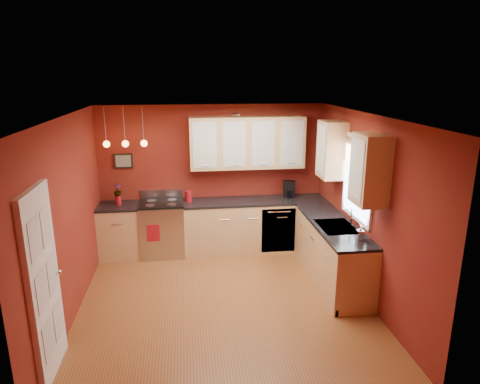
{
  "coord_description": "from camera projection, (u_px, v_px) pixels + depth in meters",
  "views": [
    {
      "loc": [
        -0.48,
        -5.4,
        3.13
      ],
      "look_at": [
        0.35,
        1.0,
        1.32
      ],
      "focal_mm": 32.0,
      "sensor_mm": 36.0,
      "label": 1
    }
  ],
  "objects": [
    {
      "name": "wall_left",
      "position": [
        68.0,
        221.0,
        5.46
      ],
      "size": [
        0.02,
        4.2,
        2.6
      ],
      "primitive_type": "cube",
      "color": "maroon",
      "rests_on": "floor"
    },
    {
      "name": "base_cabinets_back_right",
      "position": [
        255.0,
        226.0,
        7.75
      ],
      "size": [
        2.54,
        0.6,
        0.9
      ],
      "primitive_type": "cube",
      "color": "tan",
      "rests_on": "floor"
    },
    {
      "name": "wall_front",
      "position": [
        246.0,
        292.0,
        3.7
      ],
      "size": [
        4.0,
        0.02,
        2.6
      ],
      "primitive_type": "cube",
      "color": "maroon",
      "rests_on": "floor"
    },
    {
      "name": "red_canister",
      "position": [
        188.0,
        196.0,
        7.49
      ],
      "size": [
        0.13,
        0.13,
        0.19
      ],
      "color": "maroon",
      "rests_on": "counter_back_right"
    },
    {
      "name": "upper_cabinets_back",
      "position": [
        247.0,
        143.0,
        7.44
      ],
      "size": [
        2.0,
        0.35,
        0.9
      ],
      "primitive_type": "cube",
      "color": "tan",
      "rests_on": "wall_back"
    },
    {
      "name": "counter_back_left",
      "position": [
        118.0,
        206.0,
        7.32
      ],
      "size": [
        0.7,
        0.62,
        0.04
      ],
      "primitive_type": "cube",
      "color": "black",
      "rests_on": "base_cabinets_back_left"
    },
    {
      "name": "door_left_wall",
      "position": [
        44.0,
        285.0,
        4.39
      ],
      "size": [
        0.12,
        0.82,
        2.05
      ],
      "color": "white",
      "rests_on": "floor"
    },
    {
      "name": "dish_towel",
      "position": [
        153.0,
        233.0,
        7.19
      ],
      "size": [
        0.21,
        0.01,
        0.29
      ],
      "primitive_type": "cube",
      "color": "maroon",
      "rests_on": "gas_range"
    },
    {
      "name": "gas_range",
      "position": [
        163.0,
        228.0,
        7.53
      ],
      "size": [
        0.76,
        0.64,
        1.11
      ],
      "color": "#B4B3B8",
      "rests_on": "floor"
    },
    {
      "name": "dishwasher_front",
      "position": [
        278.0,
        230.0,
        7.51
      ],
      "size": [
        0.6,
        0.02,
        0.8
      ],
      "primitive_type": "cube",
      "color": "#B4B3B8",
      "rests_on": "base_cabinets_back_right"
    },
    {
      "name": "counter_right",
      "position": [
        333.0,
        224.0,
        6.45
      ],
      "size": [
        0.62,
        2.1,
        0.04
      ],
      "primitive_type": "cube",
      "color": "black",
      "rests_on": "base_cabinets_right"
    },
    {
      "name": "red_vase",
      "position": [
        118.0,
        200.0,
        7.32
      ],
      "size": [
        0.1,
        0.1,
        0.16
      ],
      "primitive_type": "cylinder",
      "color": "maroon",
      "rests_on": "counter_back_left"
    },
    {
      "name": "soap_pump",
      "position": [
        360.0,
        233.0,
        5.76
      ],
      "size": [
        0.09,
        0.1,
        0.21
      ],
      "primitive_type": "imported",
      "rotation": [
        0.0,
        0.0,
        -0.01
      ],
      "color": "silver",
      "rests_on": "counter_right"
    },
    {
      "name": "coffee_maker",
      "position": [
        289.0,
        190.0,
        7.76
      ],
      "size": [
        0.23,
        0.23,
        0.3
      ],
      "rotation": [
        0.0,
        0.0,
        -0.16
      ],
      "color": "black",
      "rests_on": "counter_back_right"
    },
    {
      "name": "base_cabinets_back_left",
      "position": [
        120.0,
        232.0,
        7.45
      ],
      "size": [
        0.7,
        0.6,
        0.9
      ],
      "primitive_type": "cube",
      "color": "tan",
      "rests_on": "floor"
    },
    {
      "name": "base_cabinets_right",
      "position": [
        331.0,
        253.0,
        6.58
      ],
      "size": [
        0.6,
        2.1,
        0.9
      ],
      "primitive_type": "cube",
      "color": "tan",
      "rests_on": "floor"
    },
    {
      "name": "wall_right",
      "position": [
        366.0,
        209.0,
        5.95
      ],
      "size": [
        0.02,
        4.2,
        2.6
      ],
      "primitive_type": "cube",
      "color": "maroon",
      "rests_on": "floor"
    },
    {
      "name": "window",
      "position": [
        358.0,
        177.0,
        6.13
      ],
      "size": [
        0.06,
        1.02,
        1.22
      ],
      "color": "white",
      "rests_on": "wall_right"
    },
    {
      "name": "wall_back",
      "position": [
        213.0,
        177.0,
        7.71
      ],
      "size": [
        4.0,
        0.02,
        2.6
      ],
      "primitive_type": "cube",
      "color": "maroon",
      "rests_on": "floor"
    },
    {
      "name": "upper_cabinets_right",
      "position": [
        349.0,
        159.0,
        6.07
      ],
      "size": [
        0.35,
        1.95,
        0.9
      ],
      "primitive_type": "cube",
      "color": "tan",
      "rests_on": "wall_right"
    },
    {
      "name": "sink",
      "position": [
        337.0,
        228.0,
        6.31
      ],
      "size": [
        0.5,
        0.7,
        0.33
      ],
      "color": "#959499",
      "rests_on": "counter_right"
    },
    {
      "name": "flowers",
      "position": [
        118.0,
        190.0,
        7.27
      ],
      "size": [
        0.14,
        0.14,
        0.23
      ],
      "primitive_type": "imported",
      "rotation": [
        0.0,
        0.0,
        0.1
      ],
      "color": "maroon",
      "rests_on": "red_vase"
    },
    {
      "name": "pendant_lights",
      "position": [
        125.0,
        143.0,
        7.01
      ],
      "size": [
        0.71,
        0.11,
        0.66
      ],
      "color": "#959499",
      "rests_on": "ceiling"
    },
    {
      "name": "wall_picture",
      "position": [
        123.0,
        161.0,
        7.41
      ],
      "size": [
        0.32,
        0.03,
        0.26
      ],
      "primitive_type": "cube",
      "color": "black",
      "rests_on": "wall_back"
    },
    {
      "name": "ceiling",
      "position": [
        222.0,
        116.0,
        5.36
      ],
      "size": [
        4.0,
        4.2,
        0.02
      ],
      "primitive_type": "cube",
      "color": "silver",
      "rests_on": "wall_back"
    },
    {
      "name": "floor",
      "position": [
        224.0,
        301.0,
        6.06
      ],
      "size": [
        4.2,
        4.2,
        0.0
      ],
      "primitive_type": "plane",
      "color": "#96562B",
      "rests_on": "ground"
    },
    {
      "name": "counter_back_right",
      "position": [
        255.0,
        201.0,
        7.62
      ],
      "size": [
        2.54,
        0.62,
        0.04
      ],
      "primitive_type": "cube",
      "color": "black",
      "rests_on": "base_cabinets_back_right"
    }
  ]
}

